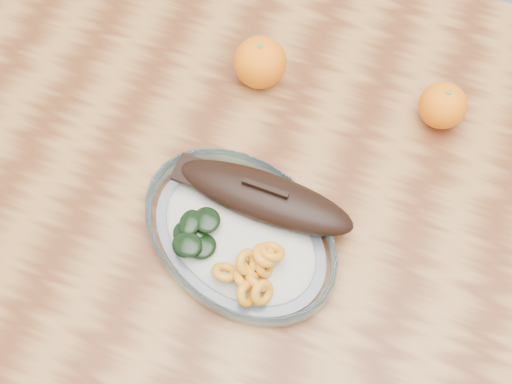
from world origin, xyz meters
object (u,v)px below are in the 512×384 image
plated_meal (241,231)px  orange_right (443,106)px  orange_left (260,63)px  dining_table (334,220)px

plated_meal → orange_right: bearing=75.4°
plated_meal → orange_left: bearing=126.4°
orange_left → plated_meal: bearing=-75.6°
dining_table → orange_left: size_ratio=16.11×
orange_left → dining_table: bearing=-38.8°
dining_table → orange_left: (-0.16, 0.13, 0.14)m
plated_meal → orange_right: (0.19, 0.26, 0.01)m
dining_table → orange_left: 0.25m
dining_table → orange_right: orange_right is taller
plated_meal → orange_right: plated_meal is taller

